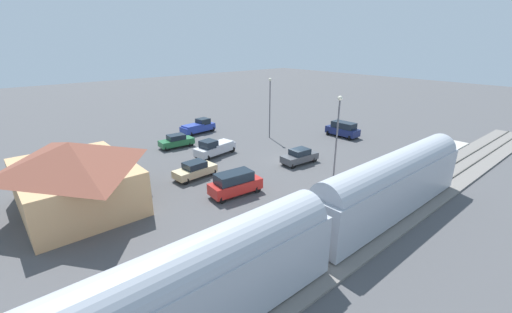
% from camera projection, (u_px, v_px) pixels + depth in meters
% --- Properties ---
extents(ground_plane, '(200.00, 200.00, 0.00)m').
position_uv_depth(ground_plane, '(291.00, 161.00, 39.14)').
color(ground_plane, '#4C4C4F').
extents(railway_track, '(4.80, 70.00, 0.30)m').
position_uv_depth(railway_track, '(406.00, 201.00, 29.11)').
color(railway_track, slate).
rests_on(railway_track, ground).
extents(platform, '(3.20, 46.00, 0.30)m').
position_uv_depth(platform, '(365.00, 187.00, 31.95)').
color(platform, '#B7B2A8').
rests_on(platform, ground).
extents(station_building, '(11.94, 9.13, 5.80)m').
position_uv_depth(station_building, '(74.00, 174.00, 27.46)').
color(station_building, tan).
rests_on(station_building, ground).
extents(pedestrian_on_platform, '(0.36, 0.36, 1.71)m').
position_uv_depth(pedestrian_on_platform, '(339.00, 191.00, 28.39)').
color(pedestrian_on_platform, '#23284C').
rests_on(pedestrian_on_platform, platform).
extents(suv_navy, '(4.94, 2.48, 2.22)m').
position_uv_depth(suv_navy, '(343.00, 129.00, 48.74)').
color(suv_navy, navy).
rests_on(suv_navy, ground).
extents(suv_red, '(2.41, 5.06, 2.22)m').
position_uv_depth(suv_red, '(235.00, 183.00, 30.27)').
color(suv_red, red).
rests_on(suv_red, ground).
extents(sedan_charcoal, '(2.14, 4.62, 1.74)m').
position_uv_depth(sedan_charcoal, '(300.00, 156.00, 38.16)').
color(sedan_charcoal, '#47494F').
rests_on(sedan_charcoal, ground).
extents(sedan_tan, '(2.16, 4.62, 1.74)m').
position_uv_depth(sedan_tan, '(195.00, 170.00, 34.14)').
color(sedan_tan, '#C6B284').
rests_on(sedan_tan, ground).
extents(sedan_green, '(2.13, 4.61, 1.74)m').
position_uv_depth(sedan_green, '(176.00, 141.00, 43.93)').
color(sedan_green, '#236638').
rests_on(sedan_green, ground).
extents(pickup_blue, '(2.54, 5.58, 2.14)m').
position_uv_depth(pickup_blue, '(198.00, 127.00, 50.64)').
color(pickup_blue, '#283D9E').
rests_on(pickup_blue, ground).
extents(pickup_silver, '(2.78, 5.64, 2.14)m').
position_uv_depth(pickup_silver, '(214.00, 148.00, 40.68)').
color(pickup_silver, silver).
rests_on(pickup_silver, ground).
extents(light_pole_near_platform, '(0.44, 0.44, 8.74)m').
position_uv_depth(light_pole_near_platform, '(337.00, 131.00, 31.33)').
color(light_pole_near_platform, '#515156').
rests_on(light_pole_near_platform, ground).
extents(light_pole_lot_center, '(0.44, 0.44, 8.62)m').
position_uv_depth(light_pole_lot_center, '(270.00, 101.00, 46.82)').
color(light_pole_lot_center, '#515156').
rests_on(light_pole_lot_center, ground).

